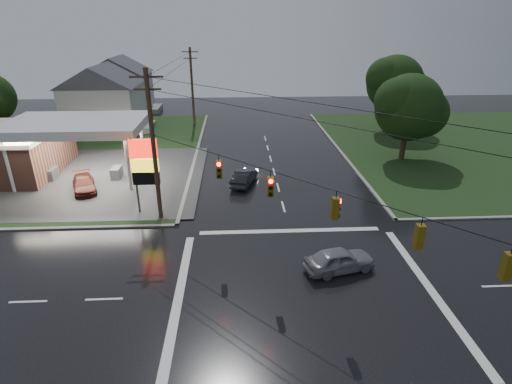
{
  "coord_description": "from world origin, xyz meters",
  "views": [
    {
      "loc": [
        -3.71,
        -17.82,
        13.89
      ],
      "look_at": [
        -2.4,
        7.18,
        3.0
      ],
      "focal_mm": 28.0,
      "sensor_mm": 36.0,
      "label": 1
    }
  ],
  "objects_px": {
    "house_near": "(103,98)",
    "car_crossing": "(339,260)",
    "tree_ne_far": "(396,84)",
    "gas_station": "(4,149)",
    "house_far": "(120,84)",
    "car_north": "(244,177)",
    "utility_pole_n": "(192,86)",
    "utility_pole_nw": "(153,145)",
    "tree_ne_near": "(410,108)",
    "pylon_sign": "(145,164)",
    "car_pump": "(84,184)"
  },
  "relations": [
    {
      "from": "house_near",
      "to": "car_crossing",
      "type": "distance_m",
      "value": 41.32
    },
    {
      "from": "house_near",
      "to": "tree_ne_far",
      "type": "bearing_deg",
      "value": -3.01
    },
    {
      "from": "gas_station",
      "to": "house_far",
      "type": "distance_m",
      "value": 28.61
    },
    {
      "from": "car_north",
      "to": "car_crossing",
      "type": "height_order",
      "value": "car_crossing"
    },
    {
      "from": "utility_pole_n",
      "to": "house_near",
      "type": "relative_size",
      "value": 0.95
    },
    {
      "from": "utility_pole_nw",
      "to": "tree_ne_near",
      "type": "xyz_separation_m",
      "value": [
        23.64,
        12.49,
        -0.16
      ]
    },
    {
      "from": "pylon_sign",
      "to": "car_crossing",
      "type": "xyz_separation_m",
      "value": [
        12.81,
        -8.45,
        -3.29
      ]
    },
    {
      "from": "gas_station",
      "to": "car_crossing",
      "type": "xyz_separation_m",
      "value": [
        27.99,
        -17.65,
        -1.83
      ]
    },
    {
      "from": "gas_station",
      "to": "house_near",
      "type": "relative_size",
      "value": 2.37
    },
    {
      "from": "car_pump",
      "to": "house_far",
      "type": "bearing_deg",
      "value": 75.92
    },
    {
      "from": "utility_pole_nw",
      "to": "tree_ne_far",
      "type": "distance_m",
      "value": 36.2
    },
    {
      "from": "gas_station",
      "to": "utility_pole_n",
      "type": "bearing_deg",
      "value": 48.53
    },
    {
      "from": "house_far",
      "to": "car_pump",
      "type": "xyz_separation_m",
      "value": [
        4.91,
        -32.9,
        -3.76
      ]
    },
    {
      "from": "pylon_sign",
      "to": "tree_ne_far",
      "type": "bearing_deg",
      "value": 40.35
    },
    {
      "from": "car_north",
      "to": "utility_pole_nw",
      "type": "bearing_deg",
      "value": 62.72
    },
    {
      "from": "utility_pole_nw",
      "to": "gas_station",
      "type": "bearing_deg",
      "value": 147.77
    },
    {
      "from": "utility_pole_n",
      "to": "house_near",
      "type": "bearing_deg",
      "value": -170.09
    },
    {
      "from": "house_near",
      "to": "tree_ne_near",
      "type": "distance_m",
      "value": 37.8
    },
    {
      "from": "utility_pole_nw",
      "to": "car_north",
      "type": "relative_size",
      "value": 2.62
    },
    {
      "from": "utility_pole_nw",
      "to": "car_crossing",
      "type": "distance_m",
      "value": 14.83
    },
    {
      "from": "tree_ne_near",
      "to": "car_north",
      "type": "height_order",
      "value": "tree_ne_near"
    },
    {
      "from": "utility_pole_n",
      "to": "car_north",
      "type": "height_order",
      "value": "utility_pole_n"
    },
    {
      "from": "utility_pole_n",
      "to": "car_crossing",
      "type": "height_order",
      "value": "utility_pole_n"
    },
    {
      "from": "pylon_sign",
      "to": "car_pump",
      "type": "height_order",
      "value": "pylon_sign"
    },
    {
      "from": "car_north",
      "to": "tree_ne_far",
      "type": "bearing_deg",
      "value": -120.33
    },
    {
      "from": "utility_pole_nw",
      "to": "house_near",
      "type": "height_order",
      "value": "utility_pole_nw"
    },
    {
      "from": "car_crossing",
      "to": "car_pump",
      "type": "xyz_separation_m",
      "value": [
        -19.35,
        13.05,
        -0.08
      ]
    },
    {
      "from": "pylon_sign",
      "to": "tree_ne_far",
      "type": "height_order",
      "value": "tree_ne_far"
    },
    {
      "from": "house_far",
      "to": "gas_station",
      "type": "bearing_deg",
      "value": -97.5
    },
    {
      "from": "gas_station",
      "to": "utility_pole_nw",
      "type": "distance_m",
      "value": 19.38
    },
    {
      "from": "pylon_sign",
      "to": "car_pump",
      "type": "distance_m",
      "value": 8.67
    },
    {
      "from": "car_crossing",
      "to": "pylon_sign",
      "type": "bearing_deg",
      "value": 42.33
    },
    {
      "from": "gas_station",
      "to": "car_crossing",
      "type": "distance_m",
      "value": 33.14
    },
    {
      "from": "tree_ne_far",
      "to": "car_crossing",
      "type": "distance_m",
      "value": 35.65
    },
    {
      "from": "car_crossing",
      "to": "utility_pole_nw",
      "type": "bearing_deg",
      "value": 43.49
    },
    {
      "from": "utility_pole_n",
      "to": "car_pump",
      "type": "distance_m",
      "value": 24.59
    },
    {
      "from": "pylon_sign",
      "to": "car_crossing",
      "type": "distance_m",
      "value": 15.7
    },
    {
      "from": "house_near",
      "to": "car_crossing",
      "type": "height_order",
      "value": "house_near"
    },
    {
      "from": "car_north",
      "to": "utility_pole_n",
      "type": "bearing_deg",
      "value": -55.81
    },
    {
      "from": "utility_pole_nw",
      "to": "car_pump",
      "type": "relative_size",
      "value": 2.48
    },
    {
      "from": "house_near",
      "to": "car_pump",
      "type": "bearing_deg",
      "value": -79.4
    },
    {
      "from": "tree_ne_near",
      "to": "car_north",
      "type": "distance_m",
      "value": 18.85
    },
    {
      "from": "house_far",
      "to": "car_crossing",
      "type": "xyz_separation_m",
      "value": [
        24.26,
        -45.95,
        -3.69
      ]
    },
    {
      "from": "gas_station",
      "to": "car_pump",
      "type": "height_order",
      "value": "gas_station"
    },
    {
      "from": "gas_station",
      "to": "tree_ne_near",
      "type": "distance_m",
      "value": 40.0
    },
    {
      "from": "gas_station",
      "to": "pylon_sign",
      "type": "relative_size",
      "value": 4.37
    },
    {
      "from": "utility_pole_n",
      "to": "car_crossing",
      "type": "distance_m",
      "value": 38.14
    },
    {
      "from": "house_far",
      "to": "utility_pole_nw",
      "type": "bearing_deg",
      "value": -72.08
    },
    {
      "from": "pylon_sign",
      "to": "tree_ne_far",
      "type": "xyz_separation_m",
      "value": [
        27.65,
        23.49,
        2.17
      ]
    },
    {
      "from": "house_far",
      "to": "car_pump",
      "type": "relative_size",
      "value": 2.5
    }
  ]
}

